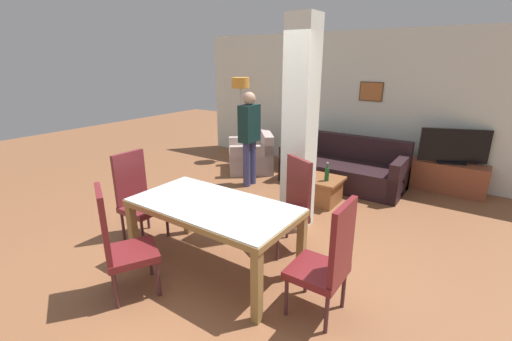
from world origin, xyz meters
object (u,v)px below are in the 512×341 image
armchair (252,157)px  floor_lamp (241,91)px  dining_chair_head_left (137,195)px  coffee_table (321,190)px  tv_stand (448,177)px  tv_screen (454,147)px  sofa (343,169)px  dining_chair_far_right (290,203)px  dining_table (213,217)px  dining_chair_head_right (328,260)px  dining_chair_near_left (119,242)px  standing_person (249,133)px  bottle (327,174)px

armchair → floor_lamp: floor_lamp is taller
dining_chair_head_left → coffee_table: size_ratio=1.78×
tv_stand → tv_screen: 0.54m
sofa → tv_stand: (1.62, 0.66, -0.03)m
dining_chair_far_right → tv_screen: bearing=-86.1°
dining_chair_far_right → armchair: dining_chair_far_right is taller
dining_table → tv_stand: 4.39m
dining_chair_far_right → floor_lamp: floor_lamp is taller
sofa → armchair: sofa is taller
dining_chair_head_left → dining_chair_head_right: bearing=90.0°
tv_stand → dining_chair_head_right: bearing=-97.2°
dining_chair_head_right → tv_stand: size_ratio=0.94×
dining_chair_far_right → dining_chair_near_left: same height
tv_screen → dining_chair_head_left: bearing=31.9°
dining_table → floor_lamp: floor_lamp is taller
dining_chair_head_left → sofa: dining_chair_head_left is taller
armchair → tv_stand: size_ratio=1.09×
tv_stand → floor_lamp: bearing=-174.3°
dining_chair_head_left → standing_person: standing_person is taller
coffee_table → dining_chair_far_right: bearing=-80.2°
dining_chair_head_right → coffee_table: 2.60m
tv_stand → floor_lamp: (-4.12, -0.41, 1.28)m
dining_table → tv_screen: tv_screen is taller
dining_table → dining_chair_head_left: size_ratio=1.59×
dining_table → tv_stand: (1.79, 4.00, -0.36)m
dining_table → coffee_table: dining_table is taller
floor_lamp → sofa: bearing=-5.7°
dining_chair_far_right → coffee_table: bearing=-53.1°
sofa → floor_lamp: size_ratio=1.17×
sofa → coffee_table: size_ratio=3.40×
dining_table → tv_stand: bearing=65.9°
armchair → floor_lamp: bearing=13.1°
dining_chair_head_right → dining_chair_near_left: size_ratio=1.00×
bottle → tv_screen: (1.49, 1.73, 0.28)m
coffee_table → floor_lamp: size_ratio=0.34×
dining_chair_head_right → bottle: 2.47m
tv_stand → standing_person: (-3.00, -1.65, 0.70)m
dining_chair_head_right → standing_person: (-2.50, 2.34, 0.39)m
floor_lamp → standing_person: floor_lamp is taller
dining_table → floor_lamp: 4.37m
dining_chair_head_right → coffee_table: dining_chair_head_right is taller
tv_screen → standing_person: standing_person is taller
bottle → tv_stand: (1.49, 1.73, -0.26)m
dining_chair_head_right → dining_chair_head_left: (-2.54, 0.00, 0.00)m
sofa → floor_lamp: floor_lamp is taller
dining_chair_head_right → armchair: (-2.97, 3.10, -0.29)m
coffee_table → tv_stand: size_ratio=0.53×
bottle → dining_chair_head_left: bearing=-124.5°
tv_stand → tv_screen: bearing=63.4°
coffee_table → dining_chair_head_left: bearing=-121.7°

